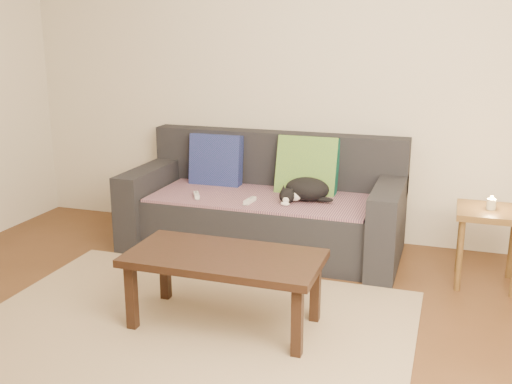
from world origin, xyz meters
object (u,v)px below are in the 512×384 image
sofa (265,209)px  coffee_table (224,264)px  cat (305,190)px  side_table (489,223)px  wii_remote_a (197,195)px  wii_remote_b (250,201)px

sofa → coffee_table: sofa is taller
cat → side_table: 1.28m
wii_remote_a → wii_remote_b: 0.43m
wii_remote_b → coffee_table: size_ratio=0.14×
sofa → wii_remote_b: (-0.03, -0.28, 0.15)m
wii_remote_b → side_table: (1.65, 0.07, -0.02)m
cat → coffee_table: cat is taller
wii_remote_a → side_table: (2.08, 0.06, -0.02)m
sofa → coffee_table: (0.18, -1.33, 0.08)m
cat → wii_remote_b: bearing=-167.5°
cat → side_table: cat is taller
wii_remote_b → side_table: side_table is taller
coffee_table → sofa: bearing=97.7°
cat → wii_remote_a: 0.82m
sofa → wii_remote_a: 0.55m
side_table → coffee_table: 1.82m
side_table → cat: bearing=175.0°
sofa → wii_remote_a: bearing=-149.2°
side_table → sofa: bearing=172.4°
cat → wii_remote_a: size_ratio=2.67×
wii_remote_a → coffee_table: wii_remote_a is taller
coffee_table → wii_remote_a: bearing=121.1°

